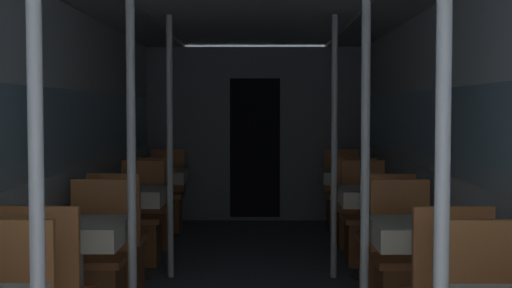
# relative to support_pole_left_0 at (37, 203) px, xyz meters

# --- Properties ---
(wall_left) EXTENTS (0.05, 10.20, 2.22)m
(wall_left) POSITION_rel_support_pole_left_0_xyz_m (-0.72, 2.77, 0.02)
(wall_left) COLOR silver
(wall_left) RESTS_ON ground_plane
(wall_right) EXTENTS (0.05, 10.20, 2.22)m
(wall_right) POSITION_rel_support_pole_left_0_xyz_m (2.11, 2.77, 0.02)
(wall_right) COLOR silver
(wall_right) RESTS_ON ground_plane
(bulkhead_far) EXTENTS (2.77, 0.09, 2.22)m
(bulkhead_far) POSITION_rel_support_pole_left_0_xyz_m (0.69, 6.71, -0.00)
(bulkhead_far) COLOR slate
(bulkhead_far) RESTS_ON ground_plane
(support_pole_left_0) EXTENTS (0.05, 0.05, 2.22)m
(support_pole_left_0) POSITION_rel_support_pole_left_0_xyz_m (0.00, 0.00, 0.00)
(support_pole_left_0) COLOR silver
(support_pole_left_0) RESTS_ON ground_plane
(dining_table_left_1) EXTENTS (0.59, 0.59, 0.76)m
(dining_table_left_1) POSITION_rel_support_pole_left_0_xyz_m (-0.34, 1.79, -0.47)
(dining_table_left_1) COLOR #4C4C51
(dining_table_left_1) RESTS_ON ground_plane
(chair_left_far_1) EXTENTS (0.40, 0.40, 0.95)m
(chair_left_far_1) POSITION_rel_support_pole_left_0_xyz_m (-0.34, 2.31, -0.82)
(chair_left_far_1) COLOR #9C5B31
(chair_left_far_1) RESTS_ON ground_plane
(support_pole_left_1) EXTENTS (0.05, 0.05, 2.22)m
(support_pole_left_1) POSITION_rel_support_pole_left_0_xyz_m (0.00, 1.79, 0.00)
(support_pole_left_1) COLOR silver
(support_pole_left_1) RESTS_ON ground_plane
(dining_table_left_2) EXTENTS (0.59, 0.59, 0.76)m
(dining_table_left_2) POSITION_rel_support_pole_left_0_xyz_m (-0.34, 3.58, -0.47)
(dining_table_left_2) COLOR #4C4C51
(dining_table_left_2) RESTS_ON ground_plane
(chair_left_near_2) EXTENTS (0.40, 0.40, 0.95)m
(chair_left_near_2) POSITION_rel_support_pole_left_0_xyz_m (-0.34, 3.06, -0.82)
(chair_left_near_2) COLOR #9C5B31
(chair_left_near_2) RESTS_ON ground_plane
(chair_left_far_2) EXTENTS (0.40, 0.40, 0.95)m
(chair_left_far_2) POSITION_rel_support_pole_left_0_xyz_m (-0.34, 4.10, -0.82)
(chair_left_far_2) COLOR #9C5B31
(chair_left_far_2) RESTS_ON ground_plane
(support_pole_left_2) EXTENTS (0.05, 0.05, 2.22)m
(support_pole_left_2) POSITION_rel_support_pole_left_0_xyz_m (0.00, 3.58, 0.00)
(support_pole_left_2) COLOR silver
(support_pole_left_2) RESTS_ON ground_plane
(dining_table_left_3) EXTENTS (0.59, 0.59, 0.76)m
(dining_table_left_3) POSITION_rel_support_pole_left_0_xyz_m (-0.34, 5.37, -0.47)
(dining_table_left_3) COLOR #4C4C51
(dining_table_left_3) RESTS_ON ground_plane
(chair_left_near_3) EXTENTS (0.40, 0.40, 0.95)m
(chair_left_near_3) POSITION_rel_support_pole_left_0_xyz_m (-0.34, 4.85, -0.82)
(chair_left_near_3) COLOR #9C5B31
(chair_left_near_3) RESTS_ON ground_plane
(chair_left_far_3) EXTENTS (0.40, 0.40, 0.95)m
(chair_left_far_3) POSITION_rel_support_pole_left_0_xyz_m (-0.34, 5.90, -0.82)
(chair_left_far_3) COLOR #9C5B31
(chair_left_far_3) RESTS_ON ground_plane
(support_pole_right_0) EXTENTS (0.05, 0.05, 2.22)m
(support_pole_right_0) POSITION_rel_support_pole_left_0_xyz_m (1.39, 0.00, 0.00)
(support_pole_right_0) COLOR silver
(support_pole_right_0) RESTS_ON ground_plane
(dining_table_right_1) EXTENTS (0.59, 0.59, 0.76)m
(dining_table_right_1) POSITION_rel_support_pole_left_0_xyz_m (1.73, 1.79, -0.47)
(dining_table_right_1) COLOR #4C4C51
(dining_table_right_1) RESTS_ON ground_plane
(chair_right_far_1) EXTENTS (0.40, 0.40, 0.95)m
(chair_right_far_1) POSITION_rel_support_pole_left_0_xyz_m (1.73, 2.31, -0.82)
(chair_right_far_1) COLOR #9C5B31
(chair_right_far_1) RESTS_ON ground_plane
(support_pole_right_1) EXTENTS (0.05, 0.05, 2.22)m
(support_pole_right_1) POSITION_rel_support_pole_left_0_xyz_m (1.39, 1.79, 0.00)
(support_pole_right_1) COLOR silver
(support_pole_right_1) RESTS_ON ground_plane
(dining_table_right_2) EXTENTS (0.59, 0.59, 0.76)m
(dining_table_right_2) POSITION_rel_support_pole_left_0_xyz_m (1.73, 3.58, -0.47)
(dining_table_right_2) COLOR #4C4C51
(dining_table_right_2) RESTS_ON ground_plane
(chair_right_near_2) EXTENTS (0.40, 0.40, 0.95)m
(chair_right_near_2) POSITION_rel_support_pole_left_0_xyz_m (1.73, 3.06, -0.82)
(chair_right_near_2) COLOR #9C5B31
(chair_right_near_2) RESTS_ON ground_plane
(chair_right_far_2) EXTENTS (0.40, 0.40, 0.95)m
(chair_right_far_2) POSITION_rel_support_pole_left_0_xyz_m (1.73, 4.10, -0.82)
(chair_right_far_2) COLOR #9C5B31
(chair_right_far_2) RESTS_ON ground_plane
(support_pole_right_2) EXTENTS (0.05, 0.05, 2.22)m
(support_pole_right_2) POSITION_rel_support_pole_left_0_xyz_m (1.39, 3.58, 0.00)
(support_pole_right_2) COLOR silver
(support_pole_right_2) RESTS_ON ground_plane
(dining_table_right_3) EXTENTS (0.59, 0.59, 0.76)m
(dining_table_right_3) POSITION_rel_support_pole_left_0_xyz_m (1.73, 5.37, -0.47)
(dining_table_right_3) COLOR #4C4C51
(dining_table_right_3) RESTS_ON ground_plane
(chair_right_near_3) EXTENTS (0.40, 0.40, 0.95)m
(chair_right_near_3) POSITION_rel_support_pole_left_0_xyz_m (1.73, 4.85, -0.82)
(chair_right_near_3) COLOR #9C5B31
(chair_right_near_3) RESTS_ON ground_plane
(chair_right_far_3) EXTENTS (0.40, 0.40, 0.95)m
(chair_right_far_3) POSITION_rel_support_pole_left_0_xyz_m (1.73, 5.90, -0.82)
(chair_right_far_3) COLOR #9C5B31
(chair_right_far_3) RESTS_ON ground_plane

